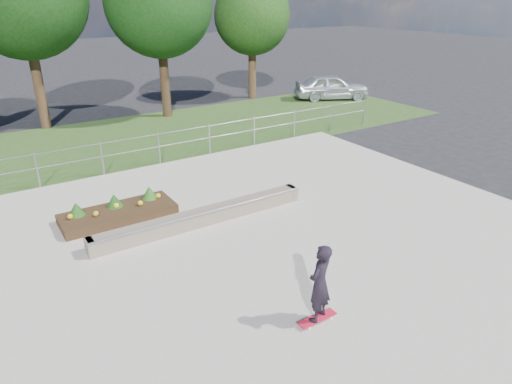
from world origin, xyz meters
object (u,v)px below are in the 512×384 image
grind_ledge (203,217)px  skateboarder (320,284)px  parked_car (332,87)px  planter_bed (118,211)px

grind_ledge → skateboarder: skateboarder is taller
skateboarder → parked_car: 19.95m
grind_ledge → skateboarder: bearing=-90.1°
skateboarder → parked_car: bearing=47.8°
planter_bed → grind_ledge: bearing=-42.0°
parked_car → grind_ledge: bearing=154.2°
parked_car → planter_bed: bearing=146.5°
grind_ledge → parked_car: bearing=37.0°
grind_ledge → skateboarder: 4.71m
skateboarder → planter_bed: bearing=105.8°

